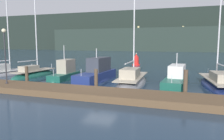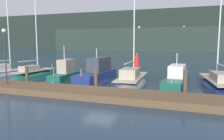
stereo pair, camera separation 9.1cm
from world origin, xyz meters
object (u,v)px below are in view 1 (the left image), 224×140
(motorboat_berth_6, at_px, (176,83))
(sailboat_berth_7, at_px, (218,86))
(sailboat_berth_2, at_px, (34,75))
(motorboat_berth_4, at_px, (97,76))
(sailboat_berth_5, at_px, (132,83))
(dock_lamppost, at_px, (5,47))
(motorboat_berth_3, at_px, (65,76))
(sailboat_berth_1, at_px, (5,74))
(channel_buoy, at_px, (136,61))

(motorboat_berth_6, xyz_separation_m, sailboat_berth_7, (3.39, 0.47, -0.12))
(sailboat_berth_2, bearing_deg, motorboat_berth_4, -2.43)
(motorboat_berth_4, bearing_deg, sailboat_berth_5, -11.11)
(sailboat_berth_2, relative_size, dock_lamppost, 2.21)
(motorboat_berth_4, bearing_deg, motorboat_berth_3, -177.71)
(dock_lamppost, bearing_deg, motorboat_berth_3, 72.74)
(sailboat_berth_1, distance_m, motorboat_berth_6, 18.93)
(sailboat_berth_5, xyz_separation_m, dock_lamppost, (-9.08, -5.22, 3.18))
(sailboat_berth_1, relative_size, motorboat_berth_4, 1.68)
(sailboat_berth_1, distance_m, sailboat_berth_5, 15.17)
(dock_lamppost, bearing_deg, sailboat_berth_7, 20.89)
(motorboat_berth_4, relative_size, dock_lamppost, 1.59)
(motorboat_berth_3, xyz_separation_m, channel_buoy, (3.79, 16.33, 0.43))
(sailboat_berth_1, height_order, motorboat_berth_3, sailboat_berth_1)
(sailboat_berth_5, relative_size, motorboat_berth_6, 1.91)
(sailboat_berth_1, height_order, sailboat_berth_7, sailboat_berth_7)
(motorboat_berth_4, relative_size, sailboat_berth_5, 0.55)
(motorboat_berth_6, bearing_deg, motorboat_berth_3, 179.58)
(sailboat_berth_5, xyz_separation_m, channel_buoy, (-3.49, 16.93, 0.61))
(sailboat_berth_5, bearing_deg, channel_buoy, 101.64)
(sailboat_berth_7, distance_m, dock_lamppost, 17.67)
(sailboat_berth_2, height_order, motorboat_berth_6, sailboat_berth_2)
(sailboat_berth_1, distance_m, dock_lamppost, 8.96)
(sailboat_berth_2, height_order, motorboat_berth_3, sailboat_berth_2)
(sailboat_berth_2, bearing_deg, motorboat_berth_3, -6.38)
(sailboat_berth_2, relative_size, motorboat_berth_6, 1.47)
(sailboat_berth_5, relative_size, dock_lamppost, 2.87)
(motorboat_berth_3, relative_size, sailboat_berth_7, 0.40)
(dock_lamppost, bearing_deg, sailboat_berth_2, 110.79)
(sailboat_berth_7, bearing_deg, motorboat_berth_4, -178.71)
(motorboat_berth_3, relative_size, dock_lamppost, 1.06)
(motorboat_berth_6, xyz_separation_m, dock_lamppost, (-12.86, -5.73, 3.06))
(sailboat_berth_7, bearing_deg, motorboat_berth_6, -172.13)
(motorboat_berth_4, xyz_separation_m, sailboat_berth_7, (10.92, 0.25, -0.29))
(motorboat_berth_4, distance_m, sailboat_berth_5, 3.84)
(sailboat_berth_1, height_order, sailboat_berth_5, sailboat_berth_5)
(sailboat_berth_2, xyz_separation_m, sailboat_berth_5, (11.47, -1.07, 0.03))
(channel_buoy, bearing_deg, sailboat_berth_1, -125.47)
(sailboat_berth_1, bearing_deg, motorboat_berth_4, 0.96)
(sailboat_berth_2, bearing_deg, sailboat_berth_1, -171.99)
(motorboat_berth_3, bearing_deg, motorboat_berth_4, 2.29)
(sailboat_berth_2, height_order, sailboat_berth_5, sailboat_berth_5)
(motorboat_berth_4, xyz_separation_m, sailboat_berth_5, (3.76, -0.74, -0.29))
(motorboat_berth_6, bearing_deg, sailboat_berth_1, 179.91)
(sailboat_berth_5, bearing_deg, sailboat_berth_2, 174.69)
(sailboat_berth_1, relative_size, sailboat_berth_7, 1.00)
(sailboat_berth_5, distance_m, sailboat_berth_7, 7.23)
(motorboat_berth_4, distance_m, motorboat_berth_6, 7.54)
(sailboat_berth_2, distance_m, dock_lamppost, 7.44)
(sailboat_berth_1, xyz_separation_m, sailboat_berth_7, (22.32, 0.44, 0.01))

